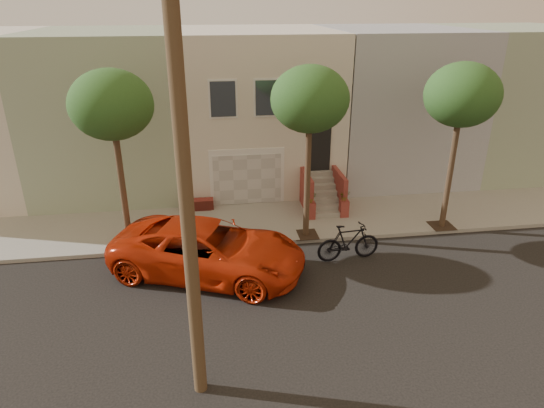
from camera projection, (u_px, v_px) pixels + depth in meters
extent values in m
plane|color=black|center=(300.00, 299.00, 14.42)|extent=(90.00, 90.00, 0.00)
cube|color=gray|center=(274.00, 222.00, 19.25)|extent=(40.00, 3.70, 0.15)
cube|color=#B8AF9D|center=(257.00, 105.00, 23.13)|extent=(7.00, 8.00, 7.00)
cube|color=gray|center=(114.00, 109.00, 22.25)|extent=(6.50, 8.00, 7.00)
cube|color=gray|center=(390.00, 101.00, 24.01)|extent=(6.50, 8.00, 7.00)
cube|color=gray|center=(508.00, 97.00, 24.86)|extent=(6.50, 8.00, 7.00)
cube|color=silver|center=(247.00, 177.00, 20.30)|extent=(3.20, 0.12, 2.50)
cube|color=beige|center=(247.00, 179.00, 20.29)|extent=(2.90, 0.06, 2.20)
cube|color=gray|center=(252.00, 221.00, 19.10)|extent=(3.20, 3.70, 0.02)
cube|color=maroon|center=(197.00, 204.00, 20.13)|extent=(1.40, 0.45, 0.44)
cube|color=black|center=(319.00, 148.00, 20.20)|extent=(1.00, 0.06, 2.00)
cube|color=#3F4751|center=(223.00, 99.00, 18.80)|extent=(1.00, 0.06, 1.40)
cube|color=silver|center=(223.00, 99.00, 18.82)|extent=(1.15, 0.05, 1.55)
cube|color=#3F4751|center=(268.00, 98.00, 19.04)|extent=(1.00, 0.06, 1.40)
cube|color=silver|center=(268.00, 98.00, 19.05)|extent=(1.15, 0.05, 1.55)
cube|color=#3F4751|center=(312.00, 97.00, 19.27)|extent=(1.00, 0.06, 1.40)
cube|color=silver|center=(311.00, 97.00, 19.29)|extent=(1.15, 0.05, 1.55)
cube|color=gray|center=(327.00, 214.00, 19.49)|extent=(1.20, 0.28, 0.20)
cube|color=gray|center=(325.00, 207.00, 19.66)|extent=(1.20, 0.28, 0.20)
cube|color=gray|center=(324.00, 200.00, 19.84)|extent=(1.20, 0.28, 0.20)
cube|color=gray|center=(323.00, 193.00, 20.01)|extent=(1.20, 0.28, 0.20)
cube|color=gray|center=(321.00, 187.00, 20.19)|extent=(1.20, 0.28, 0.20)
cube|color=gray|center=(320.00, 180.00, 20.36)|extent=(1.20, 0.28, 0.20)
cube|color=gray|center=(319.00, 173.00, 20.54)|extent=(1.20, 0.28, 0.20)
cube|color=maroon|center=(306.00, 192.00, 19.88)|extent=(0.18, 1.96, 1.60)
cube|color=maroon|center=(339.00, 190.00, 20.06)|extent=(0.18, 1.96, 1.60)
cube|color=maroon|center=(311.00, 210.00, 19.26)|extent=(0.35, 0.35, 0.70)
imported|color=#1F4518|center=(311.00, 197.00, 19.03)|extent=(0.40, 0.35, 0.45)
cube|color=maroon|center=(344.00, 208.00, 19.44)|extent=(0.35, 0.35, 0.70)
imported|color=#1F4518|center=(345.00, 195.00, 19.21)|extent=(0.41, 0.35, 0.45)
cube|color=#2D2116|center=(130.00, 246.00, 17.19)|extent=(0.90, 0.90, 0.02)
cylinder|color=#352518|center=(123.00, 193.00, 16.35)|extent=(0.22, 0.22, 4.20)
ellipsoid|color=#1F4518|center=(111.00, 105.00, 15.14)|extent=(2.70, 2.57, 2.29)
cube|color=#2D2116|center=(306.00, 235.00, 18.03)|extent=(0.90, 0.90, 0.02)
cylinder|color=#352518|center=(307.00, 183.00, 17.19)|extent=(0.22, 0.22, 4.20)
ellipsoid|color=#1F4518|center=(310.00, 99.00, 15.98)|extent=(2.70, 2.57, 2.29)
cube|color=#2D2116|center=(442.00, 226.00, 18.74)|extent=(0.90, 0.90, 0.02)
cylinder|color=#352518|center=(449.00, 176.00, 17.91)|extent=(0.22, 0.22, 4.20)
ellipsoid|color=#1F4518|center=(462.00, 95.00, 16.69)|extent=(2.70, 2.57, 2.29)
cylinder|color=#40301D|center=(185.00, 191.00, 9.13)|extent=(0.30, 0.30, 10.00)
imported|color=red|center=(209.00, 249.00, 15.47)|extent=(6.96, 5.05, 1.76)
imported|color=black|center=(349.00, 242.00, 16.36)|extent=(2.30, 0.85, 1.35)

